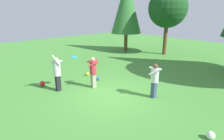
{
  "coord_description": "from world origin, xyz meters",
  "views": [
    {
      "loc": [
        6.07,
        -5.4,
        3.78
      ],
      "look_at": [
        -0.38,
        0.45,
        1.05
      ],
      "focal_mm": 30.45,
      "sensor_mm": 36.0,
      "label": 1
    }
  ],
  "objects": [
    {
      "name": "person_catcher",
      "position": [
        -1.28,
        -0.01,
        0.94
      ],
      "size": [
        0.69,
        0.72,
        1.6
      ],
      "rotation": [
        0.0,
        0.0,
        -2.12
      ],
      "color": "gray",
      "rests_on": "ground_plane"
    },
    {
      "name": "tree_far_left",
      "position": [
        -6.67,
        7.96,
        4.21
      ],
      "size": [
        2.82,
        2.82,
        6.75
      ],
      "color": "brown",
      "rests_on": "ground_plane"
    },
    {
      "name": "ground_plane",
      "position": [
        0.0,
        0.0,
        0.0
      ],
      "size": [
        40.0,
        40.0,
        0.0
      ],
      "primitive_type": "plane",
      "color": "#478C38"
    },
    {
      "name": "ball_blue",
      "position": [
        -1.95,
        0.79,
        0.1
      ],
      "size": [
        0.2,
        0.2,
        0.2
      ],
      "primitive_type": "sphere",
      "color": "blue",
      "rests_on": "ground_plane"
    },
    {
      "name": "tree_left",
      "position": [
        -3.25,
        9.42,
        3.96
      ],
      "size": [
        3.29,
        3.29,
        5.62
      ],
      "color": "brown",
      "rests_on": "ground_plane"
    },
    {
      "name": "ball_red",
      "position": [
        -3.23,
        -1.88,
        0.14
      ],
      "size": [
        0.27,
        0.27,
        0.27
      ],
      "primitive_type": "sphere",
      "color": "red",
      "rests_on": "ground_plane"
    },
    {
      "name": "frisbee",
      "position": [
        -1.74,
        -0.77,
        1.65
      ],
      "size": [
        0.34,
        0.34,
        0.09
      ],
      "color": "#2393D1"
    },
    {
      "name": "ball_white",
      "position": [
        4.44,
        0.17,
        0.13
      ],
      "size": [
        0.26,
        0.26,
        0.26
      ],
      "primitive_type": "sphere",
      "color": "white",
      "rests_on": "ground_plane"
    },
    {
      "name": "person_bystander",
      "position": [
        1.49,
        1.3,
        0.94
      ],
      "size": [
        0.71,
        0.69,
        1.59
      ],
      "rotation": [
        0.0,
        0.0,
        -2.57
      ],
      "color": "#38476B",
      "rests_on": "ground_plane"
    },
    {
      "name": "ball_yellow",
      "position": [
        -3.04,
        0.84,
        0.1
      ],
      "size": [
        0.21,
        0.21,
        0.21
      ],
      "primitive_type": "sphere",
      "color": "yellow",
      "rests_on": "ground_plane"
    },
    {
      "name": "person_thrower",
      "position": [
        -2.12,
        -1.53,
        1.0
      ],
      "size": [
        0.64,
        0.65,
        1.85
      ],
      "rotation": [
        0.0,
        0.0,
        1.11
      ],
      "color": "black",
      "rests_on": "ground_plane"
    }
  ]
}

